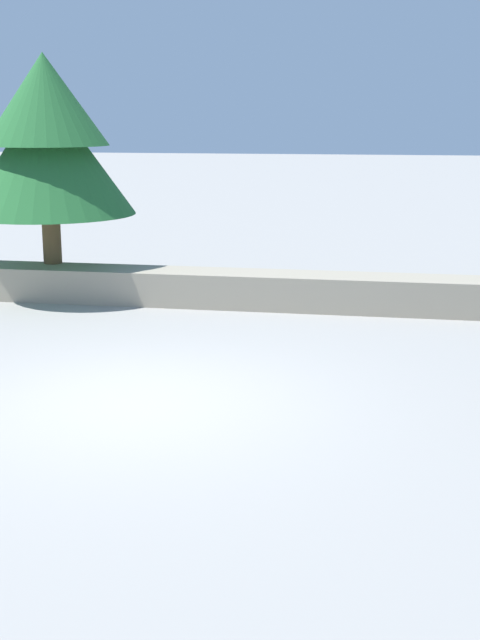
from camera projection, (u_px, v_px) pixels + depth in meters
ground_plane at (134, 401)px, 9.05m from camera, size 120.00×120.00×0.00m
stone_wall at (222, 288)px, 13.58m from camera, size 36.00×0.80×0.55m
pine_tree_far_left at (47, 138)px, 13.82m from camera, size 2.84×2.84×3.42m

